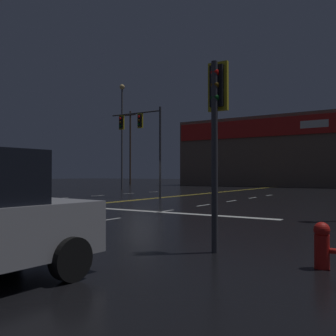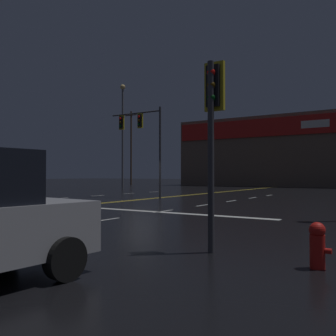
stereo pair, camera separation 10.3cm
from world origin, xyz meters
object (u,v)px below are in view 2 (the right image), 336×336
traffic_signal_corner_southeast (213,111)px  streetlight_median_approach (123,124)px  traffic_signal_median (140,130)px  fire_hydrant (317,244)px

traffic_signal_corner_southeast → streetlight_median_approach: streetlight_median_approach is taller
traffic_signal_median → fire_hydrant: bearing=-44.6°
traffic_signal_median → traffic_signal_corner_southeast: size_ratio=1.57×
streetlight_median_approach → traffic_signal_median: bearing=-46.3°
fire_hydrant → traffic_signal_corner_southeast: bearing=171.5°
traffic_signal_corner_southeast → streetlight_median_approach: 34.35m
traffic_signal_corner_southeast → fire_hydrant: size_ratio=5.03×
traffic_signal_corner_southeast → fire_hydrant: 3.15m
traffic_signal_median → fire_hydrant: size_ratio=7.88×
traffic_signal_median → fire_hydrant: (13.87, -13.69, -4.14)m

